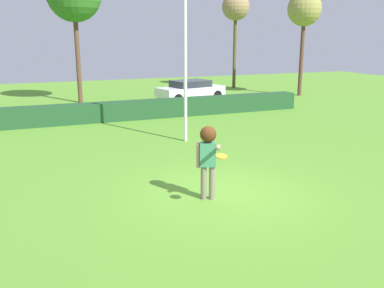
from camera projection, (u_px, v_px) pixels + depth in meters
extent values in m
plane|color=#5C982F|center=(223.00, 193.00, 10.68)|extent=(60.00, 60.00, 0.00)
cylinder|color=gray|center=(212.00, 183.00, 10.22)|extent=(0.14, 0.14, 0.84)
cylinder|color=gray|center=(204.00, 183.00, 10.22)|extent=(0.14, 0.14, 0.84)
cube|color=#3F8863|center=(208.00, 154.00, 10.05)|extent=(0.44, 0.36, 0.58)
cylinder|color=tan|center=(218.00, 148.00, 9.71)|extent=(0.33, 0.60, 0.30)
cylinder|color=tan|center=(198.00, 155.00, 10.06)|extent=(0.09, 0.09, 0.62)
sphere|color=tan|center=(208.00, 136.00, 9.93)|extent=(0.22, 0.22, 0.22)
sphere|color=#492811|center=(208.00, 134.00, 9.93)|extent=(0.39, 0.39, 0.39)
cylinder|color=orange|center=(221.00, 156.00, 9.23)|extent=(0.25, 0.25, 0.08)
cylinder|color=silver|center=(185.00, 60.00, 15.32)|extent=(0.12, 0.12, 6.05)
cube|color=#214C27|center=(124.00, 111.00, 20.10)|extent=(18.78, 0.90, 0.87)
cube|color=white|center=(191.00, 91.00, 26.18)|extent=(4.47, 2.59, 0.55)
cube|color=#2D333D|center=(191.00, 83.00, 26.07)|extent=(2.49, 2.01, 0.40)
cylinder|color=black|center=(201.00, 92.00, 27.75)|extent=(0.61, 0.23, 0.60)
cylinder|color=black|center=(218.00, 95.00, 26.40)|extent=(0.61, 0.23, 0.60)
cylinder|color=black|center=(163.00, 96.00, 26.10)|extent=(0.61, 0.23, 0.60)
cylinder|color=black|center=(178.00, 99.00, 24.76)|extent=(0.61, 0.23, 0.60)
cylinder|color=brown|center=(235.00, 55.00, 32.23)|extent=(0.25, 0.25, 5.01)
sphere|color=#997B52|center=(236.00, 6.00, 31.36)|extent=(2.04, 2.04, 2.04)
cylinder|color=brown|center=(78.00, 58.00, 24.84)|extent=(0.27, 0.27, 5.27)
cylinder|color=brown|center=(301.00, 62.00, 28.06)|extent=(0.26, 0.26, 4.50)
sphere|color=olive|center=(305.00, 9.00, 27.24)|extent=(2.19, 2.19, 2.19)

